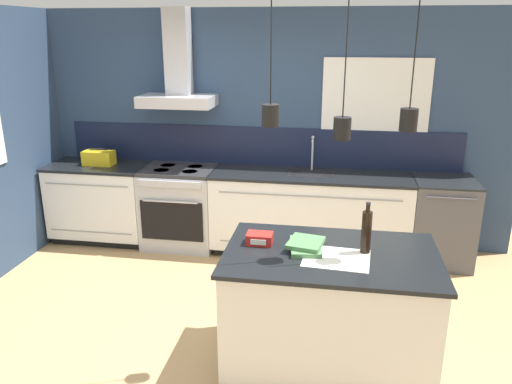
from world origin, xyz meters
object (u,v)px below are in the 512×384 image
Objects in this scene: bottle_on_island at (366,232)px; red_supply_box at (260,239)px; oven_range at (180,207)px; dishwasher at (441,221)px; yellow_toolbox at (99,158)px; book_stack at (306,245)px.

red_supply_box is (-0.74, 0.04, -0.12)m from bottle_on_island.
dishwasher is at bearing 0.09° from oven_range.
dishwasher is 2.55m from red_supply_box.
yellow_toolbox is at bearing 179.73° from oven_range.
red_supply_box is at bearing -41.46° from yellow_toolbox.
oven_range is 2.52m from book_stack.
oven_range is at bearing 135.25° from bottle_on_island.
red_supply_box is at bearing 176.99° from bottle_on_island.
book_stack reaches higher than oven_range.
bottle_on_island is 3.47m from yellow_toolbox.
yellow_toolbox is (-3.78, 0.00, 0.54)m from dishwasher.
book_stack is (1.54, -1.93, 0.49)m from oven_range.
oven_range is at bearing 122.60° from red_supply_box.
oven_range is 2.49× the size of bottle_on_island.
red_supply_box is at bearing 172.45° from book_stack.
book_stack is at bearing -51.48° from oven_range.
dishwasher is (2.84, 0.00, 0.00)m from oven_range.
oven_range is 2.58× the size of book_stack.
bottle_on_island reaches higher than yellow_toolbox.
book_stack is 0.33m from red_supply_box.
red_supply_box is (1.21, -1.89, 0.49)m from oven_range.
oven_range is at bearing 128.52° from book_stack.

